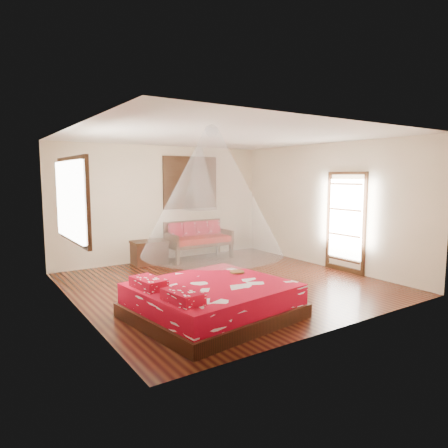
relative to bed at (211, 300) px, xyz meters
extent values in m
cube|color=black|center=(1.20, 1.41, -0.26)|extent=(5.50, 5.50, 0.02)
cube|color=white|center=(1.20, 1.41, 2.56)|extent=(5.50, 5.50, 0.02)
cube|color=#C7B592|center=(-1.56, 1.41, 1.15)|extent=(0.02, 5.50, 2.80)
cube|color=#C7B592|center=(3.96, 1.41, 1.15)|extent=(0.02, 5.50, 2.80)
cube|color=#C7B592|center=(1.20, 4.17, 1.15)|extent=(5.50, 0.02, 2.80)
cube|color=#C7B592|center=(1.20, -1.35, 1.15)|extent=(5.50, 0.02, 2.80)
cube|color=black|center=(0.02, 0.00, -0.15)|extent=(2.42, 2.24, 0.20)
cube|color=#AE051F|center=(0.02, 0.00, 0.10)|extent=(2.31, 2.13, 0.30)
cube|color=#AE051F|center=(-0.74, -0.52, 0.32)|extent=(0.38, 0.61, 0.15)
cube|color=#AE051F|center=(-0.85, 0.31, 0.32)|extent=(0.38, 0.61, 0.15)
cube|color=black|center=(1.19, 3.41, -0.04)|extent=(0.08, 0.08, 0.42)
cube|color=black|center=(2.71, 3.41, -0.04)|extent=(0.08, 0.08, 0.42)
cube|color=black|center=(1.19, 4.01, -0.04)|extent=(0.08, 0.08, 0.42)
cube|color=black|center=(2.71, 4.01, -0.04)|extent=(0.08, 0.08, 0.42)
cube|color=black|center=(1.95, 3.71, 0.13)|extent=(1.64, 0.73, 0.08)
cube|color=#8F0509|center=(1.95, 3.71, 0.24)|extent=(1.58, 0.67, 0.14)
cube|color=black|center=(1.95, 4.03, 0.42)|extent=(1.64, 0.06, 0.55)
cube|color=black|center=(1.17, 3.71, 0.29)|extent=(0.06, 0.73, 0.30)
cube|color=black|center=(2.73, 3.71, 0.29)|extent=(0.06, 0.73, 0.30)
cube|color=#AE051F|center=(1.40, 3.91, 0.48)|extent=(0.35, 0.19, 0.36)
cube|color=#AE051F|center=(1.77, 3.91, 0.48)|extent=(0.35, 0.19, 0.36)
cube|color=#AE051F|center=(2.13, 3.91, 0.48)|extent=(0.35, 0.19, 0.36)
cube|color=#AE051F|center=(2.50, 3.91, 0.48)|extent=(0.35, 0.19, 0.36)
cube|color=black|center=(0.67, 3.86, 0.00)|extent=(0.80, 0.59, 0.50)
cube|color=black|center=(0.67, 3.86, 0.28)|extent=(0.84, 0.64, 0.05)
cube|color=black|center=(1.95, 4.13, 1.65)|extent=(1.52, 0.06, 1.32)
cube|color=black|center=(1.95, 4.12, 1.65)|extent=(1.35, 0.04, 1.10)
cube|color=black|center=(-1.52, 1.61, 1.45)|extent=(0.08, 1.74, 1.34)
cube|color=silver|center=(-1.48, 1.61, 1.45)|extent=(0.04, 1.54, 1.10)
cube|color=black|center=(3.92, 0.81, 0.80)|extent=(0.08, 1.02, 2.16)
cube|color=white|center=(3.90, 0.81, 0.90)|extent=(0.03, 0.82, 1.70)
cylinder|color=brown|center=(0.71, 0.34, 0.26)|extent=(0.24, 0.24, 0.03)
cone|color=white|center=(0.02, 0.00, 1.60)|extent=(2.06, 2.06, 1.80)
cone|color=white|center=(1.95, 3.66, 1.75)|extent=(0.86, 0.86, 1.50)
camera|label=1|loc=(-2.99, -4.84, 1.83)|focal=32.00mm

